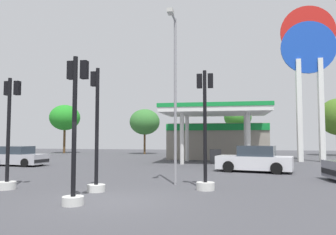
% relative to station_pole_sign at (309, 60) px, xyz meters
% --- Properties ---
extents(ground_plane, '(90.00, 90.00, 0.00)m').
position_rel_station_pole_sign_xyz_m(ground_plane, '(-10.76, -19.21, -8.76)').
color(ground_plane, '#47474C').
rests_on(ground_plane, ground).
extents(gas_station, '(9.28, 12.16, 4.60)m').
position_rel_station_pole_sign_xyz_m(gas_station, '(-7.95, 2.26, -6.70)').
color(gas_station, gray).
rests_on(gas_station, ground).
extents(station_pole_sign, '(4.59, 0.56, 13.54)m').
position_rel_station_pole_sign_xyz_m(station_pole_sign, '(0.00, 0.00, 0.00)').
color(station_pole_sign, white).
rests_on(station_pole_sign, ground).
extents(car_0, '(4.12, 2.16, 1.42)m').
position_rel_station_pole_sign_xyz_m(car_0, '(-21.94, -8.00, -8.12)').
color(car_0, black).
rests_on(car_0, ground).
extents(car_1, '(4.64, 2.77, 1.56)m').
position_rel_station_pole_sign_xyz_m(car_1, '(-5.43, -9.20, -8.06)').
color(car_1, black).
rests_on(car_1, ground).
extents(traffic_signal_0, '(0.68, 0.70, 4.70)m').
position_rel_station_pole_sign_xyz_m(traffic_signal_0, '(-11.93, -17.53, -7.21)').
color(traffic_signal_0, silver).
rests_on(traffic_signal_0, ground).
extents(traffic_signal_1, '(0.70, 0.71, 4.41)m').
position_rel_station_pole_sign_xyz_m(traffic_signal_1, '(-15.57, -17.64, -7.12)').
color(traffic_signal_1, silver).
rests_on(traffic_signal_1, ground).
extents(traffic_signal_2, '(0.65, 0.68, 4.52)m').
position_rel_station_pole_sign_xyz_m(traffic_signal_2, '(-11.61, -19.92, -6.86)').
color(traffic_signal_2, silver).
rests_on(traffic_signal_2, ground).
extents(traffic_signal_3, '(0.71, 0.71, 4.68)m').
position_rel_station_pole_sign_xyz_m(traffic_signal_3, '(-7.88, -16.40, -7.03)').
color(traffic_signal_3, silver).
rests_on(traffic_signal_3, ground).
extents(tree_0, '(3.97, 3.97, 6.41)m').
position_rel_station_pole_sign_xyz_m(tree_0, '(-28.24, 10.22, -4.05)').
color(tree_0, brown).
rests_on(tree_0, ground).
extents(tree_1, '(3.77, 3.77, 5.64)m').
position_rel_station_pole_sign_xyz_m(tree_1, '(-17.17, 9.85, -4.74)').
color(tree_1, brown).
rests_on(tree_1, ground).
extents(tree_2, '(3.20, 3.20, 5.83)m').
position_rel_station_pole_sign_xyz_m(tree_2, '(-5.75, 9.54, -4.31)').
color(tree_2, brown).
rests_on(tree_2, ground).
extents(corner_streetlamp, '(0.24, 1.48, 7.32)m').
position_rel_station_pole_sign_xyz_m(corner_streetlamp, '(-9.25, -15.46, -4.39)').
color(corner_streetlamp, gray).
rests_on(corner_streetlamp, ground).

